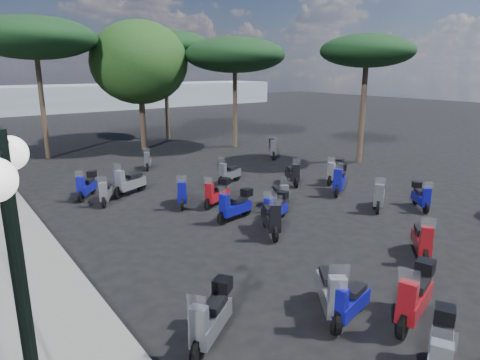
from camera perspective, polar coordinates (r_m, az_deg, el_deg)
ground at (r=13.76m, az=-0.02°, el=-6.92°), size 120.00×120.00×0.00m
lamp_post_0 at (r=4.44m, az=-26.29°, el=-19.34°), size 0.56×1.29×4.48m
scooter_0 at (r=8.24m, az=25.13°, el=-20.34°), size 1.64×1.00×1.41m
scooter_1 at (r=9.43m, az=12.04°, el=-14.58°), size 1.22×1.56×1.48m
scooter_2 at (r=8.46m, az=-3.88°, el=-17.97°), size 1.49×1.15×1.37m
scooter_3 at (r=18.20m, az=-19.76°, el=-0.79°), size 1.15×1.32×1.27m
scooter_5 at (r=9.31m, az=14.39°, el=-15.74°), size 1.53×0.63×1.24m
scooter_6 at (r=13.43m, az=4.18°, el=-5.22°), size 1.03×1.66×1.46m
scooter_7 at (r=16.18m, az=-3.06°, el=-1.82°), size 1.49×0.83×1.26m
scooter_8 at (r=17.18m, az=-17.46°, el=-1.69°), size 0.86×1.39×1.22m
scooter_9 at (r=18.09m, az=-14.51°, el=-0.40°), size 1.70×0.96×1.45m
scooter_10 at (r=9.68m, az=22.27°, el=-14.30°), size 1.82×0.85×1.49m
scooter_11 at (r=12.88m, az=23.09°, el=-7.49°), size 1.35×1.19×1.35m
scooter_12 at (r=14.48m, az=4.76°, el=-3.88°), size 1.48×0.81×1.24m
scooter_13 at (r=14.64m, az=-0.64°, el=-3.52°), size 1.64×0.61×1.31m
scooter_14 at (r=16.29m, az=-7.71°, el=-1.86°), size 0.95×1.52×1.34m
scooter_15 at (r=22.57m, az=-12.21°, el=2.49°), size 0.84×1.40×1.21m
scooter_18 at (r=16.58m, az=18.06°, el=-2.15°), size 1.47×1.06×1.36m
scooter_19 at (r=15.94m, az=5.39°, el=-2.23°), size 0.84×1.51×1.29m
scooter_20 at (r=19.24m, az=7.03°, el=0.71°), size 0.90×1.51×1.31m
scooter_21 at (r=19.28m, az=-1.47°, el=0.83°), size 1.56×0.73×1.29m
scooter_24 at (r=17.18m, az=22.98°, el=-2.11°), size 1.05×1.25×1.19m
scooter_25 at (r=18.27m, az=13.15°, el=-0.00°), size 1.63×1.17×1.47m
scooter_26 at (r=19.87m, az=12.55°, el=1.03°), size 1.55×0.84×1.30m
scooter_27 at (r=24.87m, az=4.36°, el=4.17°), size 1.19×1.53×1.41m
broadleaf_tree at (r=27.79m, az=-13.26°, el=14.98°), size 5.93×5.93×7.91m
pine_0 at (r=31.87m, az=-10.05°, el=17.14°), size 6.57×6.57×7.70m
pine_1 at (r=27.96m, az=-0.70°, el=16.32°), size 6.37×6.37×6.98m
pine_2 at (r=26.79m, az=-25.70°, el=16.67°), size 6.61×6.61×7.80m
pine_3 at (r=24.15m, az=16.57°, el=16.10°), size 4.92×4.92×6.79m
distant_hills at (r=55.97m, az=-28.65°, el=9.31°), size 70.00×8.00×3.00m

